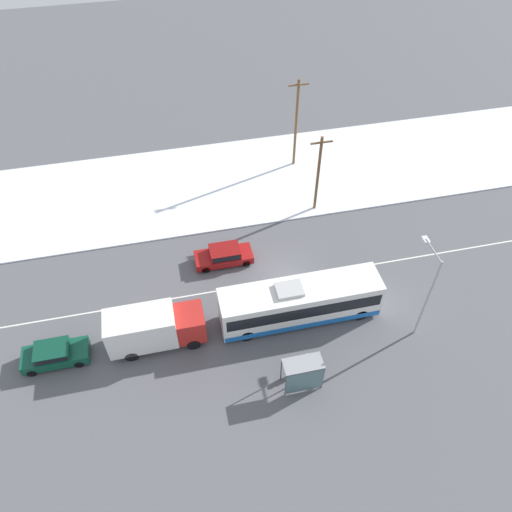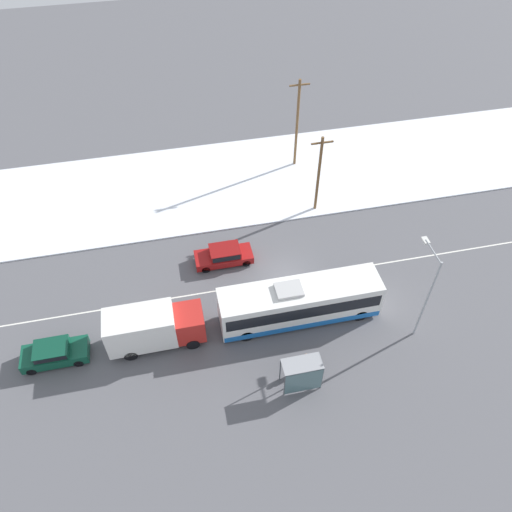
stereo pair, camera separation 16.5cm
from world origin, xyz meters
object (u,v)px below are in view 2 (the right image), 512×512
object	(u,v)px
utility_pole_roadside	(319,174)
utility_pole_snowlot	(297,123)
box_truck	(153,327)
sedan_car	(224,255)
city_bus	(300,302)
bus_shelter	(303,374)
parked_car_near_truck	(54,353)
pedestrian_at_stop	(306,360)
streetlamp	(427,286)

from	to	relation	value
utility_pole_roadside	utility_pole_snowlot	size ratio (longest dim) A/B	0.84
box_truck	sedan_car	xyz separation A→B (m)	(5.80, 6.35, -0.92)
city_bus	sedan_car	xyz separation A→B (m)	(-4.22, 6.34, -0.84)
bus_shelter	utility_pole_roadside	xyz separation A→B (m)	(5.79, 16.22, 2.16)
parked_car_near_truck	utility_pole_snowlot	bearing A→B (deg)	39.71
parked_car_near_truck	pedestrian_at_stop	size ratio (longest dim) A/B	2.44
box_truck	pedestrian_at_stop	bearing A→B (deg)	-24.16
sedan_car	parked_car_near_truck	size ratio (longest dim) A/B	1.05
city_bus	pedestrian_at_stop	size ratio (longest dim) A/B	6.40
pedestrian_at_stop	utility_pole_roadside	distance (m)	16.13
box_truck	utility_pole_roadside	world-z (taller)	utility_pole_roadside
sedan_car	bus_shelter	size ratio (longest dim) A/B	1.80
city_bus	utility_pole_snowlot	distance (m)	18.21
pedestrian_at_stop	utility_pole_snowlot	bearing A→B (deg)	76.57
bus_shelter	streetlamp	world-z (taller)	streetlamp
parked_car_near_truck	utility_pole_roadside	distance (m)	23.87
box_truck	utility_pole_snowlot	size ratio (longest dim) A/B	0.74
city_bus	pedestrian_at_stop	world-z (taller)	city_bus
sedan_car	utility_pole_roadside	xyz separation A→B (m)	(8.71, 4.49, 3.04)
city_bus	box_truck	xyz separation A→B (m)	(-10.03, -0.01, 0.08)
city_bus	streetlamp	size ratio (longest dim) A/B	1.53
sedan_car	pedestrian_at_stop	xyz separation A→B (m)	(3.50, -10.52, 0.29)
sedan_car	utility_pole_snowlot	world-z (taller)	utility_pole_snowlot
utility_pole_roadside	utility_pole_snowlot	distance (m)	6.63
sedan_car	box_truck	bearing A→B (deg)	47.59
city_bus	pedestrian_at_stop	distance (m)	4.28
bus_shelter	utility_pole_snowlot	xyz separation A→B (m)	(5.74, 22.81, 2.86)
parked_car_near_truck	utility_pole_roadside	bearing A→B (deg)	27.26
bus_shelter	utility_pole_roadside	size ratio (longest dim) A/B	0.34
pedestrian_at_stop	box_truck	bearing A→B (deg)	155.84
streetlamp	city_bus	bearing A→B (deg)	160.70
sedan_car	utility_pole_snowlot	bearing A→B (deg)	-128.01
city_bus	utility_pole_snowlot	size ratio (longest dim) A/B	1.29
bus_shelter	streetlamp	size ratio (longest dim) A/B	0.34
city_bus	box_truck	bearing A→B (deg)	-179.95
city_bus	streetlamp	distance (m)	8.41
parked_car_near_truck	box_truck	bearing A→B (deg)	0.07
bus_shelter	parked_car_near_truck	bearing A→B (deg)	160.60
utility_pole_snowlot	box_truck	bearing A→B (deg)	-129.68
sedan_car	bus_shelter	world-z (taller)	bus_shelter
utility_pole_roadside	utility_pole_snowlot	bearing A→B (deg)	90.51
parked_car_near_truck	streetlamp	xyz separation A→B (m)	(23.99, -2.58, 3.79)
city_bus	bus_shelter	size ratio (longest dim) A/B	4.51
city_bus	utility_pole_snowlot	bearing A→B (deg)	75.73
city_bus	parked_car_near_truck	world-z (taller)	city_bus
streetlamp	utility_pole_snowlot	xyz separation A→B (m)	(-2.99, 20.02, -0.06)
box_truck	pedestrian_at_stop	xyz separation A→B (m)	(9.30, -4.17, -0.63)
streetlamp	utility_pole_roadside	xyz separation A→B (m)	(-2.94, 13.43, -0.76)
streetlamp	utility_pole_snowlot	size ratio (longest dim) A/B	0.84
box_truck	streetlamp	bearing A→B (deg)	-8.44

